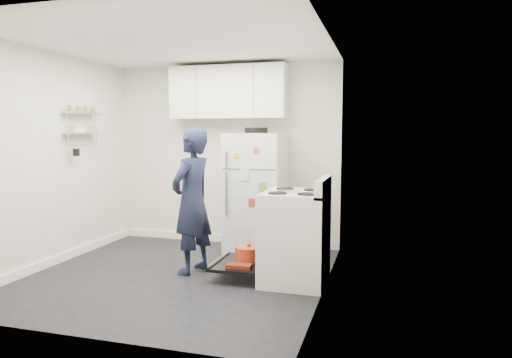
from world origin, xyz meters
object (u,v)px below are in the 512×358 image
(refrigerator, at_px, (256,192))
(person, at_px, (192,201))
(open_oven_door, at_px, (245,258))
(electric_range, at_px, (294,238))

(refrigerator, distance_m, person, 1.17)
(open_oven_door, relative_size, refrigerator, 0.44)
(open_oven_door, bearing_deg, person, -178.22)
(electric_range, bearing_deg, refrigerator, 123.36)
(electric_range, distance_m, person, 1.21)
(electric_range, relative_size, open_oven_door, 1.54)
(person, bearing_deg, electric_range, 102.99)
(person, bearing_deg, refrigerator, 172.00)
(electric_range, height_order, open_oven_door, electric_range)
(open_oven_door, distance_m, refrigerator, 1.23)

